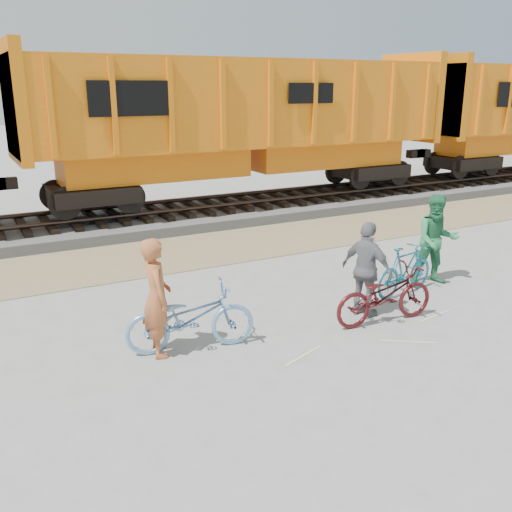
% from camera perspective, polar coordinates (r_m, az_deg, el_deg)
% --- Properties ---
extents(ground, '(120.00, 120.00, 0.00)m').
position_cam_1_polar(ground, '(10.20, 7.07, -6.91)').
color(ground, '#9E9E99').
rests_on(ground, ground).
extents(gravel_strip, '(120.00, 3.00, 0.02)m').
position_cam_1_polar(gravel_strip, '(14.75, -5.34, 0.66)').
color(gravel_strip, '#9E8862').
rests_on(gravel_strip, ground).
extents(ballast_bed, '(120.00, 4.00, 0.30)m').
position_cam_1_polar(ballast_bed, '(17.89, -9.80, 3.81)').
color(ballast_bed, slate).
rests_on(ballast_bed, ground).
extents(track, '(120.00, 2.60, 0.24)m').
position_cam_1_polar(track, '(17.82, -9.85, 4.82)').
color(track, black).
rests_on(track, ballast_bed).
extents(hopper_car_center, '(14.00, 3.13, 4.65)m').
position_cam_1_polar(hopper_car_center, '(18.70, -0.97, 13.44)').
color(hopper_car_center, black).
rests_on(hopper_car_center, track).
extents(bicycle_blue, '(2.16, 1.12, 1.08)m').
position_cam_1_polar(bicycle_blue, '(9.12, -6.59, -6.15)').
color(bicycle_blue, '#72A2D0').
rests_on(bicycle_blue, ground).
extents(bicycle_teal, '(1.76, 0.80, 1.02)m').
position_cam_1_polar(bicycle_teal, '(11.83, 14.68, -1.36)').
color(bicycle_teal, '#1B708B').
rests_on(bicycle_teal, ground).
extents(bicycle_maroon, '(2.01, 0.84, 1.03)m').
position_cam_1_polar(bicycle_maroon, '(10.33, 12.74, -3.83)').
color(bicycle_maroon, '#4C1113').
rests_on(bicycle_maroon, ground).
extents(person_solo, '(0.53, 0.74, 1.88)m').
position_cam_1_polar(person_solo, '(8.90, -9.91, -4.10)').
color(person_solo, '#B45E32').
rests_on(person_solo, ground).
extents(person_man, '(1.16, 1.07, 1.92)m').
position_cam_1_polar(person_man, '(12.53, 17.58, 1.55)').
color(person_man, '#2C7B4B').
rests_on(person_man, ground).
extents(person_woman, '(0.72, 1.12, 1.77)m').
position_cam_1_polar(person_woman, '(10.43, 11.02, -1.37)').
color(person_woman, slate).
rests_on(person_woman, ground).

